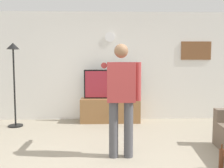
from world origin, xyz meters
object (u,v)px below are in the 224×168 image
at_px(floor_lamp, 14,67).
at_px(person_standing_nearer_lamp, 121,94).
at_px(framed_picture, 196,51).
at_px(beverage_bottle, 221,159).
at_px(tv_stand, 110,110).
at_px(wall_clock, 110,37).
at_px(television, 110,84).

distance_m(floor_lamp, person_standing_nearer_lamp, 2.96).
distance_m(framed_picture, floor_lamp, 4.40).
relative_size(floor_lamp, beverage_bottle, 5.36).
bearing_deg(floor_lamp, tv_stand, 9.56).
xyz_separation_m(wall_clock, framed_picture, (2.18, 0.00, -0.33)).
distance_m(tv_stand, floor_lamp, 2.43).
xyz_separation_m(framed_picture, beverage_bottle, (-0.74, -3.02, -1.60)).
height_order(tv_stand, beverage_bottle, tv_stand).
height_order(television, wall_clock, wall_clock).
height_order(tv_stand, person_standing_nearer_lamp, person_standing_nearer_lamp).
bearing_deg(floor_lamp, wall_clock, 16.84).
height_order(tv_stand, floor_lamp, floor_lamp).
height_order(tv_stand, television, television).
relative_size(framed_picture, floor_lamp, 0.41).
xyz_separation_m(person_standing_nearer_lamp, beverage_bottle, (1.33, -0.50, -0.83)).
xyz_separation_m(framed_picture, person_standing_nearer_lamp, (-2.07, -2.52, -0.77)).
bearing_deg(television, floor_lamp, -169.25).
distance_m(tv_stand, person_standing_nearer_lamp, 2.33).
bearing_deg(television, beverage_bottle, -62.68).
bearing_deg(television, framed_picture, 6.52).
bearing_deg(person_standing_nearer_lamp, television, 92.68).
relative_size(television, framed_picture, 1.66).
distance_m(framed_picture, person_standing_nearer_lamp, 3.35).
xyz_separation_m(floor_lamp, beverage_bottle, (3.59, -2.36, -1.20)).
height_order(television, floor_lamp, floor_lamp).
xyz_separation_m(television, wall_clock, (0.00, 0.24, 1.15)).
height_order(tv_stand, framed_picture, framed_picture).
distance_m(tv_stand, beverage_bottle, 3.08).
bearing_deg(person_standing_nearer_lamp, beverage_bottle, -20.69).
bearing_deg(person_standing_nearer_lamp, tv_stand, 92.74).
relative_size(television, person_standing_nearer_lamp, 0.73).
xyz_separation_m(television, beverage_bottle, (1.43, -2.77, -0.78)).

